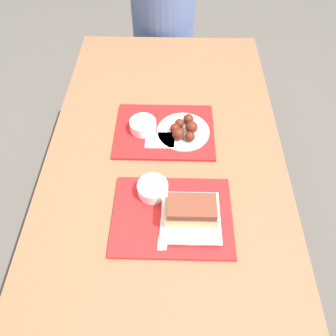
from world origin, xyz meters
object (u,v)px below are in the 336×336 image
at_px(tray_near, 172,216).
at_px(tray_far, 165,131).
at_px(bowl_coleslaw_far, 143,125).
at_px(brisket_sandwich_plate, 191,213).
at_px(wings_plate_far, 184,130).
at_px(person_seated_across, 163,19).
at_px(bowl_coleslaw_near, 153,188).

relative_size(tray_near, tray_far, 1.00).
bearing_deg(tray_far, bowl_coleslaw_far, 178.45).
xyz_separation_m(brisket_sandwich_plate, wings_plate_far, (-0.02, 0.41, -0.02)).
height_order(brisket_sandwich_plate, bowl_coleslaw_far, brisket_sandwich_plate).
xyz_separation_m(tray_far, brisket_sandwich_plate, (0.10, -0.42, 0.05)).
relative_size(tray_far, brisket_sandwich_plate, 2.07).
distance_m(tray_near, wings_plate_far, 0.40).
bearing_deg(person_seated_across, brisket_sandwich_plate, -84.28).
bearing_deg(wings_plate_far, bowl_coleslaw_near, -110.88).
xyz_separation_m(tray_far, wings_plate_far, (0.08, -0.02, 0.03)).
bearing_deg(person_seated_across, bowl_coleslaw_near, -89.86).
bearing_deg(bowl_coleslaw_far, tray_near, -72.55).
bearing_deg(brisket_sandwich_plate, tray_near, 167.09).
relative_size(tray_far, bowl_coleslaw_far, 3.75).
height_order(tray_near, wings_plate_far, wings_plate_far).
bearing_deg(wings_plate_far, tray_near, -96.10).
xyz_separation_m(tray_near, wings_plate_far, (0.04, 0.39, 0.03)).
relative_size(tray_far, wings_plate_far, 1.89).
xyz_separation_m(brisket_sandwich_plate, person_seated_across, (-0.14, 1.38, -0.06)).
distance_m(wings_plate_far, person_seated_across, 0.98).
distance_m(tray_near, tray_far, 0.41).
bearing_deg(person_seated_across, wings_plate_far, -83.12).
distance_m(bowl_coleslaw_near, wings_plate_far, 0.32).
distance_m(tray_far, wings_plate_far, 0.09).
height_order(bowl_coleslaw_far, person_seated_across, person_seated_across).
bearing_deg(bowl_coleslaw_near, bowl_coleslaw_far, 100.20).
bearing_deg(bowl_coleslaw_near, brisket_sandwich_plate, -38.71).
bearing_deg(wings_plate_far, tray_far, 169.04).
bearing_deg(wings_plate_far, bowl_coleslaw_far, 173.98).
xyz_separation_m(bowl_coleslaw_far, person_seated_across, (0.05, 0.96, -0.05)).
xyz_separation_m(bowl_coleslaw_near, wings_plate_far, (0.11, 0.30, -0.01)).
height_order(tray_near, tray_far, same).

